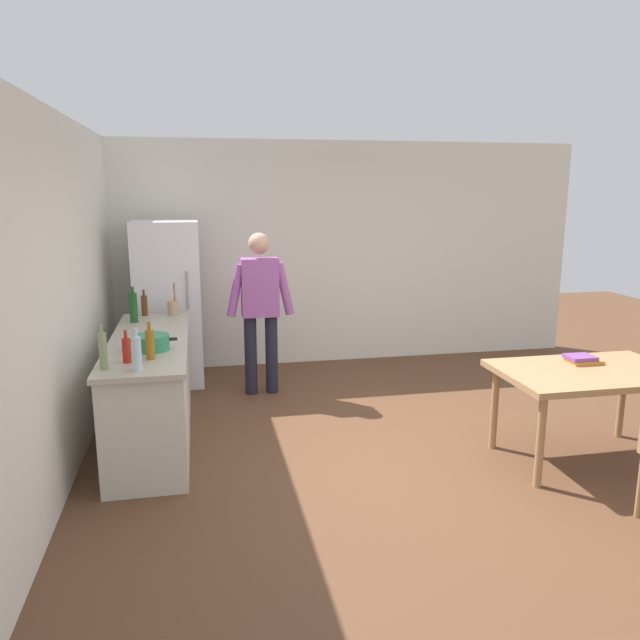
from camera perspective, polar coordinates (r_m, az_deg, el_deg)
name	(u,v)px	position (r m, az deg, el deg)	size (l,w,h in m)	color
ground_plane	(404,458)	(5.11, 7.81, -12.64)	(14.00, 14.00, 0.00)	brown
wall_back	(327,254)	(7.57, 0.62, 6.21)	(6.40, 0.12, 2.70)	silver
wall_left	(52,301)	(4.75, -23.75, 1.63)	(0.12, 5.60, 2.70)	silver
kitchen_counter	(152,389)	(5.45, -15.44, -6.27)	(0.64, 2.20, 0.90)	beige
refrigerator	(168,304)	(6.89, -13.96, 1.47)	(0.70, 0.67, 1.80)	white
person	(260,303)	(6.35, -5.61, 1.61)	(0.70, 0.22, 1.70)	#1E1E2D
dining_table	(589,379)	(5.25, 23.80, -5.07)	(1.40, 0.90, 0.75)	#9E754C
cooking_pot	(151,342)	(4.94, -15.49, -2.03)	(0.40, 0.28, 0.12)	#2D845B
utensil_jar	(173,307)	(6.26, -13.54, 1.19)	(0.11, 0.11, 0.32)	tan
bottle_wine_green	(133,307)	(6.00, -17.02, 1.17)	(0.08, 0.08, 0.34)	#1E5123
bottle_water_clear	(137,353)	(4.39, -16.75, -2.98)	(0.07, 0.07, 0.30)	silver
bottle_sauce_red	(127,350)	(4.62, -17.62, -2.67)	(0.06, 0.06, 0.24)	#B22319
bottle_oil_amber	(150,344)	(4.66, -15.58, -2.16)	(0.06, 0.06, 0.28)	#996619
bottle_beer_brown	(144,305)	(6.29, -16.08, 1.34)	(0.06, 0.06, 0.26)	#5B3314
bottle_vinegar_tall	(103,350)	(4.50, -19.61, -2.69)	(0.06, 0.06, 0.32)	gray
book_stack	(582,359)	(5.39, 23.29, -3.40)	(0.27, 0.19, 0.06)	orange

